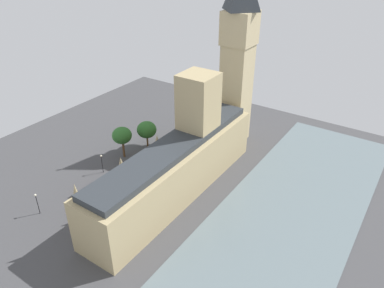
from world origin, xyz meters
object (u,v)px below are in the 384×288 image
at_px(parliament_building, 180,161).
at_px(street_lamp_slot_10, 37,200).
at_px(plane_tree_trailing, 122,135).
at_px(plane_tree_corner, 147,130).
at_px(street_lamp_midblock, 102,160).
at_px(pedestrian_far_end, 91,228).
at_px(car_yellow_cab_leading, 171,147).
at_px(pedestrian_near_tower, 177,159).
at_px(pedestrian_opposite_hall, 130,195).
at_px(double_decker_bus_by_river_gate, 106,186).
at_px(plane_tree_under_trees, 122,136).
at_px(car_black_kerbside, 156,164).
at_px(clock_tower, 238,52).

relative_size(parliament_building, street_lamp_slot_10, 9.93).
xyz_separation_m(plane_tree_trailing, plane_tree_corner, (-1.77, -8.92, -1.53)).
bearing_deg(street_lamp_midblock, pedestrian_far_end, 129.24).
distance_m(car_yellow_cab_leading, plane_tree_trailing, 16.08).
height_order(pedestrian_near_tower, street_lamp_midblock, street_lamp_midblock).
xyz_separation_m(pedestrian_opposite_hall, street_lamp_slot_10, (13.99, 17.09, 3.39)).
relative_size(pedestrian_opposite_hall, pedestrian_far_end, 0.94).
bearing_deg(double_decker_bus_by_river_gate, street_lamp_slot_10, 60.21).
bearing_deg(plane_tree_corner, plane_tree_under_trees, 74.64).
bearing_deg(plane_tree_trailing, plane_tree_corner, -101.23).
bearing_deg(pedestrian_far_end, street_lamp_midblock, -112.51).
height_order(pedestrian_near_tower, plane_tree_corner, plane_tree_corner).
relative_size(car_black_kerbside, pedestrian_far_end, 2.54).
distance_m(car_black_kerbside, plane_tree_corner, 13.45).
distance_m(parliament_building, plane_tree_trailing, 23.88).
bearing_deg(street_lamp_slot_10, plane_tree_trailing, -88.21).
relative_size(car_yellow_cab_leading, plane_tree_corner, 0.50).
xyz_separation_m(car_yellow_cab_leading, car_black_kerbside, (-2.48, 10.30, 0.00)).
bearing_deg(plane_tree_corner, car_yellow_cab_leading, -160.50).
bearing_deg(pedestrian_opposite_hall, parliament_building, -58.70).
distance_m(car_black_kerbside, plane_tree_under_trees, 13.62).
bearing_deg(street_lamp_midblock, car_yellow_cab_leading, -111.27).
xyz_separation_m(parliament_building, double_decker_bus_by_river_gate, (14.53, 12.82, -6.01)).
distance_m(pedestrian_far_end, plane_tree_under_trees, 33.37).
relative_size(car_yellow_cab_leading, plane_tree_trailing, 0.44).
height_order(clock_tower, plane_tree_trailing, clock_tower).
height_order(clock_tower, street_lamp_midblock, clock_tower).
relative_size(car_yellow_cab_leading, pedestrian_near_tower, 2.59).
distance_m(pedestrian_opposite_hall, plane_tree_trailing, 21.47).
relative_size(plane_tree_under_trees, plane_tree_trailing, 0.97).
xyz_separation_m(clock_tower, car_black_kerbside, (10.38, 27.62, -28.12)).
distance_m(clock_tower, pedestrian_far_end, 63.77).
relative_size(parliament_building, street_lamp_midblock, 10.02).
height_order(pedestrian_opposite_hall, street_lamp_midblock, street_lamp_midblock).
bearing_deg(plane_tree_corner, pedestrian_opposite_hall, 120.08).
distance_m(plane_tree_corner, street_lamp_slot_10, 39.91).
bearing_deg(pedestrian_far_end, car_yellow_cab_leading, -142.13).
bearing_deg(pedestrian_near_tower, plane_tree_under_trees, -133.95).
relative_size(parliament_building, clock_tower, 1.03).
xyz_separation_m(pedestrian_near_tower, pedestrian_far_end, (-0.95, 34.76, 0.02)).
height_order(pedestrian_opposite_hall, plane_tree_trailing, plane_tree_trailing).
bearing_deg(pedestrian_far_end, street_lamp_slot_10, -50.60).
height_order(double_decker_bus_by_river_gate, plane_tree_corner, plane_tree_corner).
bearing_deg(car_yellow_cab_leading, plane_tree_trailing, 48.57).
bearing_deg(clock_tower, pedestrian_near_tower, 72.16).
xyz_separation_m(parliament_building, clock_tower, (1.63, -32.43, 20.36)).
bearing_deg(clock_tower, pedestrian_far_end, 83.82).
height_order(parliament_building, plane_tree_corner, parliament_building).
relative_size(pedestrian_far_end, street_lamp_slot_10, 0.29).
bearing_deg(plane_tree_under_trees, pedestrian_near_tower, -157.59).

